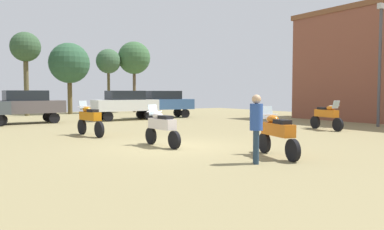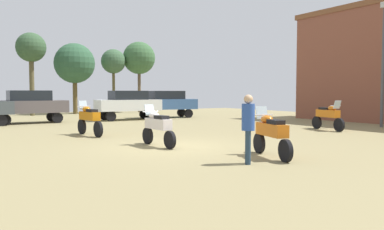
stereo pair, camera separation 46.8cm
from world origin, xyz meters
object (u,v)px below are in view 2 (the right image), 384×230
object	(u,v)px
car_4	(128,103)
tree_5	(75,64)
motorcycle_6	(158,126)
tree_6	(113,62)
motorcycle_1	(271,133)
person_2	(248,123)
car_1	(167,102)
lamp_post	(383,58)
motorcycle_3	(328,116)
motorcycle_7	(89,118)
car_2	(29,104)
tree_1	(139,58)
tree_2	(31,49)

from	to	relation	value
car_4	tree_5	size ratio (longest dim) A/B	0.70
motorcycle_6	tree_6	distance (m)	23.35
motorcycle_1	person_2	world-z (taller)	person_2
car_1	lamp_post	bearing A→B (deg)	-146.66
motorcycle_6	car_4	world-z (taller)	car_4
person_2	motorcycle_3	bearing A→B (deg)	154.46
car_1	tree_6	xyz separation A→B (m)	(-0.86, 8.77, 3.52)
motorcycle_1	motorcycle_3	xyz separation A→B (m)	(7.99, 4.35, 0.02)
motorcycle_7	car_4	distance (m)	9.60
person_2	motorcycle_7	bearing A→B (deg)	-133.19
car_2	lamp_post	size ratio (longest dim) A/B	0.65
motorcycle_3	tree_6	world-z (taller)	tree_6
tree_1	tree_6	xyz separation A→B (m)	(-2.51, 0.15, -0.45)
tree_1	tree_2	distance (m)	9.72
tree_1	tree_2	xyz separation A→B (m)	(-9.71, -0.55, 0.23)
car_4	motorcycle_3	bearing A→B (deg)	-153.33
car_2	motorcycle_1	bearing A→B (deg)	-168.50
motorcycle_3	tree_1	world-z (taller)	tree_1
tree_1	motorcycle_1	bearing A→B (deg)	-106.06
motorcycle_1	tree_6	bearing A→B (deg)	95.64
car_4	lamp_post	size ratio (longest dim) A/B	0.65
motorcycle_7	person_2	world-z (taller)	person_2
motorcycle_1	car_1	bearing A→B (deg)	87.74
motorcycle_6	lamp_post	size ratio (longest dim) A/B	0.32
motorcycle_7	person_2	size ratio (longest dim) A/B	1.27
car_4	tree_5	xyz separation A→B (m)	(-1.05, 9.48, 3.24)
car_1	motorcycle_6	bearing A→B (deg)	158.77
tree_6	lamp_post	bearing A→B (deg)	-72.23
motorcycle_1	person_2	xyz separation A→B (m)	(-1.26, -0.46, 0.35)
tree_5	person_2	bearing A→B (deg)	-95.64
motorcycle_1	car_4	world-z (taller)	car_4
motorcycle_7	tree_5	distance (m)	18.40
motorcycle_6	car_4	bearing A→B (deg)	68.57
car_1	car_2	bearing A→B (deg)	99.13
lamp_post	tree_2	bearing A→B (deg)	123.87
motorcycle_3	tree_1	xyz separation A→B (m)	(-0.61, 21.29, 4.40)
car_1	tree_1	xyz separation A→B (m)	(1.65, 8.61, 3.97)
person_2	tree_1	xyz separation A→B (m)	(8.64, 26.10, 4.07)
car_4	tree_2	bearing A→B (deg)	30.16
car_2	tree_5	distance (m)	10.87
car_2	tree_1	distance (m)	14.78
motorcycle_6	tree_6	world-z (taller)	tree_6
car_2	car_4	distance (m)	6.25
car_4	tree_5	world-z (taller)	tree_5
motorcycle_7	car_1	world-z (taller)	car_1
tree_1	tree_5	distance (m)	6.09
car_1	tree_1	size ratio (longest dim) A/B	0.67
motorcycle_3	tree_2	distance (m)	23.62
motorcycle_3	tree_2	world-z (taller)	tree_2
motorcycle_6	car_4	size ratio (longest dim) A/B	0.49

